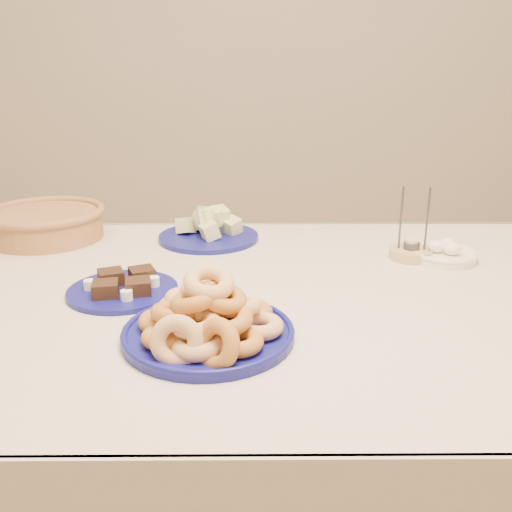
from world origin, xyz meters
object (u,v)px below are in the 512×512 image
(brownie_plate, at_px, (123,288))
(wicker_basket, at_px, (46,222))
(egg_bowl, at_px, (444,254))
(donut_platter, at_px, (208,321))
(dining_table, at_px, (256,335))
(melon_plate, at_px, (209,229))
(candle_holder, at_px, (411,252))

(brownie_plate, height_order, wicker_basket, wicker_basket)
(egg_bowl, bearing_deg, donut_platter, -142.73)
(brownie_plate, bearing_deg, dining_table, 1.44)
(wicker_basket, relative_size, egg_bowl, 1.88)
(dining_table, distance_m, wicker_basket, 0.73)
(wicker_basket, height_order, egg_bowl, wicker_basket)
(dining_table, distance_m, egg_bowl, 0.53)
(brownie_plate, relative_size, egg_bowl, 1.47)
(melon_plate, relative_size, egg_bowl, 1.47)
(wicker_basket, bearing_deg, candle_holder, -10.37)
(dining_table, xyz_separation_m, donut_platter, (-0.09, -0.23, 0.14))
(donut_platter, bearing_deg, dining_table, 68.77)
(dining_table, relative_size, egg_bowl, 8.24)
(dining_table, xyz_separation_m, melon_plate, (-0.13, 0.39, 0.13))
(dining_table, bearing_deg, candle_holder, 28.95)
(melon_plate, bearing_deg, dining_table, -71.52)
(egg_bowl, bearing_deg, wicker_basket, 169.54)
(brownie_plate, bearing_deg, egg_bowl, 15.41)
(dining_table, height_order, brownie_plate, brownie_plate)
(dining_table, distance_m, melon_plate, 0.43)
(egg_bowl, bearing_deg, candle_holder, 168.51)
(dining_table, bearing_deg, brownie_plate, -178.56)
(brownie_plate, bearing_deg, donut_platter, -47.74)
(melon_plate, distance_m, candle_holder, 0.55)
(donut_platter, distance_m, melon_plate, 0.62)
(donut_platter, bearing_deg, melon_plate, 93.88)
(dining_table, distance_m, brownie_plate, 0.31)
(brownie_plate, relative_size, wicker_basket, 0.78)
(dining_table, distance_m, donut_platter, 0.28)
(donut_platter, distance_m, egg_bowl, 0.71)
(melon_plate, height_order, candle_holder, candle_holder)
(brownie_plate, bearing_deg, melon_plate, 68.25)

